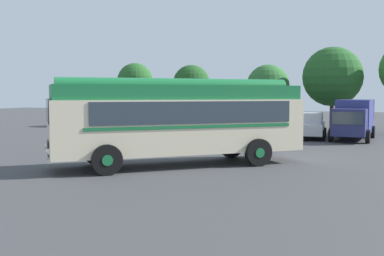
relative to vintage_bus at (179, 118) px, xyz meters
The scene contains 10 objects.
ground_plane 1.97m from the vintage_bus, 111.76° to the left, with size 120.00×120.00×0.00m, color #3D3D3F.
vintage_bus is the anchor object (origin of this frame).
car_near_left 12.90m from the vintage_bus, 97.31° to the left, with size 2.37×4.39×1.66m.
car_mid_left 13.02m from the vintage_bus, 85.43° to the left, with size 2.05×4.25×1.66m.
car_mid_right 13.73m from the vintage_bus, 73.86° to the left, with size 2.09×4.27×1.66m.
box_van 15.03m from the vintage_bus, 64.57° to the left, with size 2.74×5.92×2.50m.
tree_far_left 23.53m from the vintage_bus, 121.97° to the left, with size 3.22×3.22×5.67m.
tree_left_of_centre 20.70m from the vintage_bus, 109.38° to the left, with size 3.19×3.19×5.35m.
tree_centre 20.23m from the vintage_bus, 90.67° to the left, with size 3.51×3.51×5.28m.
tree_right_of_centre 20.32m from the vintage_bus, 76.34° to the left, with size 4.57×4.57×6.49m.
Camera 1 is at (7.00, -17.12, 2.87)m, focal length 42.00 mm.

